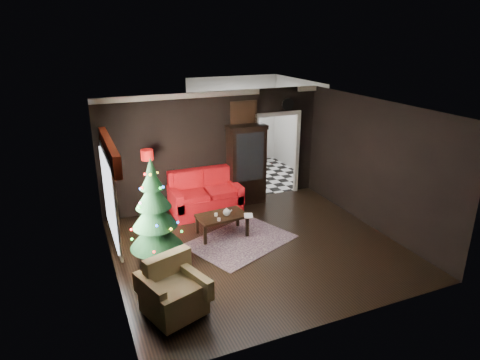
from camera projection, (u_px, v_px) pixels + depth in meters
name	position (u px, v px, depth m)	size (l,w,h in m)	color
floor	(257.00, 248.00, 8.38)	(5.50, 5.50, 0.00)	black
ceiling	(260.00, 109.00, 7.43)	(5.50, 5.50, 0.00)	white
wall_back	(214.00, 150.00, 10.07)	(5.50, 5.50, 0.00)	black
wall_front	(336.00, 240.00, 5.74)	(5.50, 5.50, 0.00)	black
wall_left	(109.00, 205.00, 6.90)	(5.50, 5.50, 0.00)	black
wall_right	(374.00, 165.00, 8.92)	(5.50, 5.50, 0.00)	black
doorway	(276.00, 156.00, 10.81)	(1.10, 0.10, 2.10)	silver
left_window	(109.00, 197.00, 7.07)	(0.05, 1.60, 1.40)	white
valance	(109.00, 150.00, 6.82)	(0.12, 2.10, 0.35)	maroon
kitchen_floor	(252.00, 176.00, 12.47)	(3.00, 3.00, 0.00)	white
kitchen_window	(233.00, 112.00, 13.15)	(0.70, 0.06, 0.70)	white
rug	(241.00, 241.00, 8.64)	(2.03, 1.48, 0.01)	#3F2B39
loveseat	(206.00, 193.00, 9.84)	(1.70, 0.90, 1.00)	maroon
curio_cabinet	(246.00, 166.00, 10.30)	(0.90, 0.45, 1.90)	black
floor_lamp	(150.00, 187.00, 9.29)	(0.29, 0.29, 1.72)	black
christmas_tree	(154.00, 210.00, 7.53)	(0.98, 0.98, 1.86)	black
armchair	(173.00, 288.00, 6.27)	(0.83, 0.83, 0.85)	tan
coffee_table	(222.00, 225.00, 8.82)	(1.02, 0.61, 0.46)	black
teapot	(227.00, 212.00, 8.67)	(0.18, 0.18, 0.17)	silver
cup_a	(216.00, 214.00, 8.69)	(0.07, 0.07, 0.06)	white
cup_b	(219.00, 219.00, 8.46)	(0.07, 0.07, 0.06)	silver
book	(244.00, 211.00, 8.64)	(0.18, 0.02, 0.24)	#7B5F4B
wall_clock	(288.00, 104.00, 10.41)	(0.32, 0.32, 0.06)	white
painting	(243.00, 113.00, 10.02)	(0.62, 0.05, 0.52)	tan
kitchen_counter	(237.00, 152.00, 13.36)	(1.80, 0.60, 0.90)	white
kitchen_table	(247.00, 169.00, 11.97)	(0.70, 0.70, 0.75)	brown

